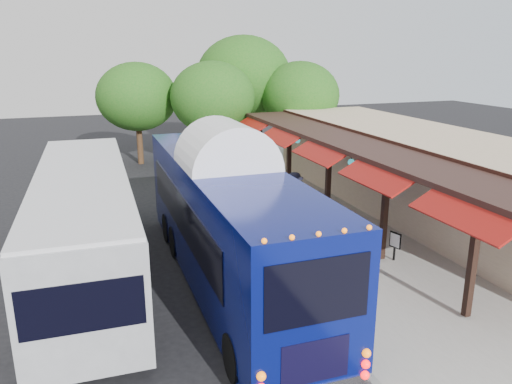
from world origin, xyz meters
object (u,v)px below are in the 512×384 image
object	(u,v)px
sign_board	(395,242)
ped_b	(288,231)
city_bus	(85,219)
coach_bus	(227,216)
ped_d	(294,195)
ped_a	(329,227)
ped_c	(349,235)

from	to	relation	value
sign_board	ped_b	bearing A→B (deg)	134.25
city_bus	ped_b	size ratio (longest dim) A/B	7.61
city_bus	sign_board	bearing A→B (deg)	-13.84
coach_bus	city_bus	world-z (taller)	coach_bus
ped_b	ped_d	size ratio (longest dim) A/B	0.84
coach_bus	ped_b	size ratio (longest dim) A/B	7.58
coach_bus	ped_d	world-z (taller)	coach_bus
coach_bus	ped_b	bearing A→B (deg)	23.96
ped_b	ped_d	distance (m)	3.87
coach_bus	sign_board	world-z (taller)	coach_bus
ped_a	ped_b	bearing A→B (deg)	136.90
coach_bus	ped_c	bearing A→B (deg)	0.78
coach_bus	city_bus	bearing A→B (deg)	154.45
ped_c	ped_b	bearing A→B (deg)	-59.05
city_bus	ped_a	world-z (taller)	city_bus
ped_a	ped_b	world-z (taller)	ped_a
ped_b	ped_c	xyz separation A→B (m)	(1.80, -1.06, 0.00)
coach_bus	ped_a	distance (m)	4.15
city_bus	ped_b	bearing A→B (deg)	-6.35
ped_c	sign_board	bearing A→B (deg)	123.52
ped_a	ped_d	world-z (taller)	ped_d
city_bus	ped_c	size ratio (longest dim) A/B	7.57
coach_bus	sign_board	xyz separation A→B (m)	(5.63, -0.68, -1.33)
ped_c	sign_board	distance (m)	1.52
city_bus	ped_c	distance (m)	8.66
coach_bus	ped_c	xyz separation A→B (m)	(4.29, 0.03, -1.17)
ped_a	sign_board	xyz separation A→B (m)	(1.71, -1.47, -0.22)
ped_b	sign_board	xyz separation A→B (m)	(3.14, -1.76, -0.15)
city_bus	sign_board	size ratio (longest dim) A/B	12.66
coach_bus	ped_c	distance (m)	4.45
coach_bus	ped_a	world-z (taller)	coach_bus
coach_bus	sign_board	bearing A→B (deg)	-6.45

